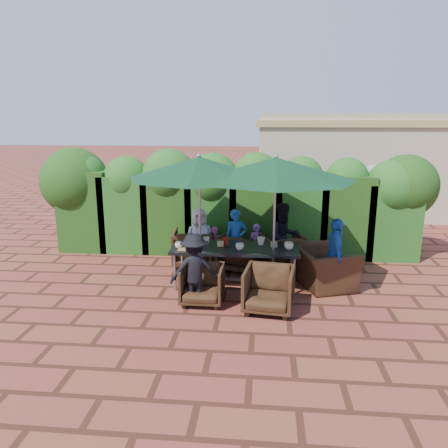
# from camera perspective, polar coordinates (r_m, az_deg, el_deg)

# --- Properties ---
(ground) EXTENTS (80.00, 80.00, 0.00)m
(ground) POSITION_cam_1_polar(r_m,az_deg,el_deg) (8.15, 0.13, -8.46)
(ground) COLOR brown
(ground) RESTS_ON ground
(dining_table) EXTENTS (2.34, 0.90, 0.75)m
(dining_table) POSITION_cam_1_polar(r_m,az_deg,el_deg) (8.10, 1.47, -3.54)
(dining_table) COLOR black
(dining_table) RESTS_ON ground
(umbrella_left) EXTENTS (2.54, 2.54, 2.46)m
(umbrella_left) POSITION_cam_1_polar(r_m,az_deg,el_deg) (7.85, -3.29, 7.37)
(umbrella_left) COLOR gray
(umbrella_left) RESTS_ON ground
(umbrella_right) EXTENTS (2.82, 2.82, 2.46)m
(umbrella_right) POSITION_cam_1_polar(r_m,az_deg,el_deg) (7.69, 6.77, 7.17)
(umbrella_right) COLOR gray
(umbrella_right) RESTS_ON ground
(chair_far_left) EXTENTS (0.91, 0.86, 0.86)m
(chair_far_left) POSITION_cam_1_polar(r_m,az_deg,el_deg) (9.29, -4.06, -2.85)
(chair_far_left) COLOR black
(chair_far_left) RESTS_ON ground
(chair_far_mid) EXTENTS (1.02, 0.98, 0.84)m
(chair_far_mid) POSITION_cam_1_polar(r_m,az_deg,el_deg) (9.01, 2.34, -3.46)
(chair_far_mid) COLOR black
(chair_far_mid) RESTS_ON ground
(chair_far_right) EXTENTS (1.02, 0.99, 0.83)m
(chair_far_right) POSITION_cam_1_polar(r_m,az_deg,el_deg) (9.02, 7.75, -3.55)
(chair_far_right) COLOR black
(chair_far_right) RESTS_ON ground
(chair_near_left) EXTENTS (0.71, 0.66, 0.72)m
(chair_near_left) POSITION_cam_1_polar(r_m,az_deg,el_deg) (7.46, -2.86, -7.66)
(chair_near_left) COLOR black
(chair_near_left) RESTS_ON ground
(chair_near_right) EXTENTS (0.87, 0.83, 0.80)m
(chair_near_right) POSITION_cam_1_polar(r_m,az_deg,el_deg) (7.18, 5.87, -8.25)
(chair_near_right) COLOR black
(chair_near_right) RESTS_ON ground
(chair_end_right) EXTENTS (1.03, 1.28, 0.97)m
(chair_end_right) POSITION_cam_1_polar(r_m,az_deg,el_deg) (8.33, 12.91, -4.77)
(chair_end_right) COLOR black
(chair_end_right) RESTS_ON ground
(adult_far_left) EXTENTS (0.73, 0.60, 1.28)m
(adult_far_left) POSITION_cam_1_polar(r_m,az_deg,el_deg) (9.06, -3.23, -1.91)
(adult_far_left) COLOR silver
(adult_far_left) RESTS_ON ground
(adult_far_mid) EXTENTS (0.50, 0.43, 1.24)m
(adult_far_mid) POSITION_cam_1_polar(r_m,az_deg,el_deg) (9.08, 1.56, -1.98)
(adult_far_mid) COLOR #205BAE
(adult_far_mid) RESTS_ON ground
(adult_far_right) EXTENTS (0.77, 0.63, 1.40)m
(adult_far_right) POSITION_cam_1_polar(r_m,az_deg,el_deg) (9.04, 7.84, -1.66)
(adult_far_right) COLOR black
(adult_far_right) RESTS_ON ground
(adult_near_left) EXTENTS (0.87, 0.57, 1.24)m
(adult_near_left) POSITION_cam_1_polar(r_m,az_deg,el_deg) (7.30, -3.89, -5.99)
(adult_near_left) COLOR black
(adult_near_left) RESTS_ON ground
(adult_end_right) EXTENTS (0.43, 0.80, 1.34)m
(adult_end_right) POSITION_cam_1_polar(r_m,az_deg,el_deg) (8.16, 14.32, -3.90)
(adult_end_right) COLOR #205BAE
(adult_end_right) RESTS_ON ground
(child_left) EXTENTS (0.37, 0.33, 0.86)m
(child_left) POSITION_cam_1_polar(r_m,az_deg,el_deg) (9.17, -1.24, -3.05)
(child_left) COLOR #C8467D
(child_left) RESTS_ON ground
(child_right) EXTENTS (0.35, 0.29, 0.91)m
(child_right) POSITION_cam_1_polar(r_m,az_deg,el_deg) (9.25, 4.27, -2.78)
(child_right) COLOR #A453B5
(child_right) RESTS_ON ground
(pedestrian_a) EXTENTS (1.54, 1.44, 1.67)m
(pedestrian_a) POSITION_cam_1_polar(r_m,az_deg,el_deg) (11.97, 11.05, 2.70)
(pedestrian_a) COLOR green
(pedestrian_a) RESTS_ON ground
(pedestrian_b) EXTENTS (0.82, 0.58, 1.56)m
(pedestrian_b) POSITION_cam_1_polar(r_m,az_deg,el_deg) (12.35, 14.65, 2.59)
(pedestrian_b) COLOR #C8467D
(pedestrian_b) RESTS_ON ground
(pedestrian_c) EXTENTS (1.30, 0.86, 1.86)m
(pedestrian_c) POSITION_cam_1_polar(r_m,az_deg,el_deg) (12.34, 18.60, 3.01)
(pedestrian_c) COLOR gray
(pedestrian_c) RESTS_ON ground
(cup_a) EXTENTS (0.15, 0.15, 0.12)m
(cup_a) POSITION_cam_1_polar(r_m,az_deg,el_deg) (8.04, -5.91, -2.77)
(cup_a) COLOR beige
(cup_a) RESTS_ON dining_table
(cup_b) EXTENTS (0.15, 0.15, 0.14)m
(cup_b) POSITION_cam_1_polar(r_m,az_deg,el_deg) (8.23, -2.38, -2.22)
(cup_b) COLOR beige
(cup_b) RESTS_ON dining_table
(cup_c) EXTENTS (0.16, 0.16, 0.12)m
(cup_c) POSITION_cam_1_polar(r_m,az_deg,el_deg) (7.91, 2.06, -2.95)
(cup_c) COLOR beige
(cup_c) RESTS_ON dining_table
(cup_d) EXTENTS (0.15, 0.15, 0.14)m
(cup_d) POSITION_cam_1_polar(r_m,az_deg,el_deg) (8.24, 4.84, -2.22)
(cup_d) COLOR beige
(cup_d) RESTS_ON dining_table
(cup_e) EXTENTS (0.17, 0.17, 0.13)m
(cup_e) POSITION_cam_1_polar(r_m,az_deg,el_deg) (8.01, 8.47, -2.84)
(cup_e) COLOR beige
(cup_e) RESTS_ON dining_table
(ketchup_bottle) EXTENTS (0.04, 0.04, 0.17)m
(ketchup_bottle) POSITION_cam_1_polar(r_m,az_deg,el_deg) (8.14, 0.09, -2.26)
(ketchup_bottle) COLOR #B20C0A
(ketchup_bottle) RESTS_ON dining_table
(sauce_bottle) EXTENTS (0.04, 0.04, 0.17)m
(sauce_bottle) POSITION_cam_1_polar(r_m,az_deg,el_deg) (8.15, 0.42, -2.26)
(sauce_bottle) COLOR #4C230C
(sauce_bottle) RESTS_ON dining_table
(serving_tray) EXTENTS (0.35, 0.25, 0.02)m
(serving_tray) POSITION_cam_1_polar(r_m,az_deg,el_deg) (7.97, -4.70, -3.24)
(serving_tray) COLOR olive
(serving_tray) RESTS_ON dining_table
(number_block_left) EXTENTS (0.12, 0.06, 0.10)m
(number_block_left) POSITION_cam_1_polar(r_m,az_deg,el_deg) (8.12, -0.48, -2.58)
(number_block_left) COLOR tan
(number_block_left) RESTS_ON dining_table
(number_block_right) EXTENTS (0.12, 0.06, 0.10)m
(number_block_right) POSITION_cam_1_polar(r_m,az_deg,el_deg) (8.12, 6.53, -2.66)
(number_block_right) COLOR tan
(number_block_right) RESTS_ON dining_table
(hedge_wall) EXTENTS (9.10, 1.60, 2.40)m
(hedge_wall) POSITION_cam_1_polar(r_m,az_deg,el_deg) (10.03, 0.53, 3.60)
(hedge_wall) COLOR #1B390F
(hedge_wall) RESTS_ON ground
(building) EXTENTS (6.20, 3.08, 3.20)m
(building) POSITION_cam_1_polar(r_m,az_deg,el_deg) (14.85, 16.41, 7.54)
(building) COLOR tan
(building) RESTS_ON ground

